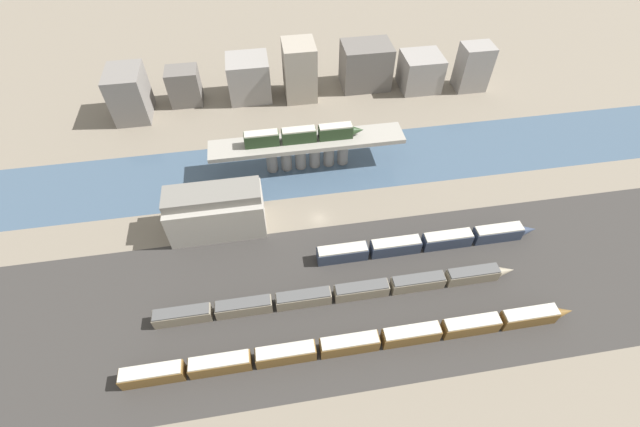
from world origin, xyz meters
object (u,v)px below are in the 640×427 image
Objects in this scene: train_on_bridge at (303,135)px; train_yard_mid at (339,294)px; train_yard_far at (427,242)px; train_yard_near at (356,343)px; warehouse_building at (216,211)px.

train_on_bridge reaches higher than train_yard_mid.
train_yard_far is at bearing 23.89° from train_yard_mid.
warehouse_building reaches higher than train_yard_near.
train_on_bridge is at bearing 38.95° from warehouse_building.
train_yard_near is at bearing -135.10° from train_yard_far.
train_on_bridge is 43.87m from train_yard_far.
warehouse_building is at bearing 136.26° from train_yard_mid.
warehouse_building is (-24.34, -19.68, -5.24)m from train_on_bridge.
train_yard_near is 46.36m from warehouse_building.
warehouse_building reaches higher than train_yard_far.
train_on_bridge is 0.40× the size of train_yard_mid.
train_yard_mid is at bearing -43.74° from warehouse_building.
train_yard_near is 4.02× the size of warehouse_building.
train_on_bridge is 0.59× the size of train_yard_far.
warehouse_building is at bearing -141.05° from train_on_bridge.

